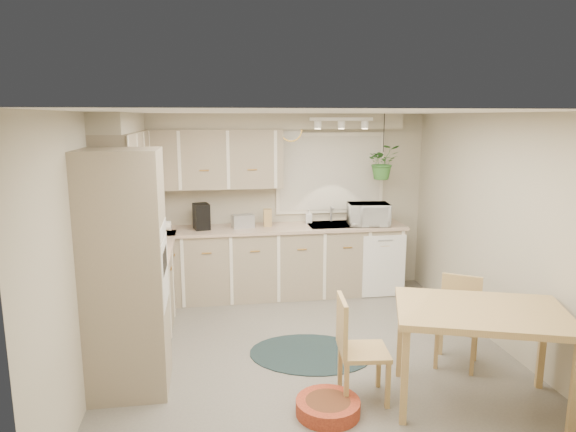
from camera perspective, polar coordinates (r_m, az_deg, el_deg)
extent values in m
plane|color=slate|center=(5.37, 2.37, -15.09)|extent=(4.20, 4.20, 0.00)
plane|color=white|center=(4.82, 2.60, 11.47)|extent=(4.20, 4.20, 0.00)
cube|color=#B0A791|center=(6.99, -0.94, 1.43)|extent=(4.00, 0.04, 2.40)
cube|color=#B0A791|center=(3.03, 10.57, -11.69)|extent=(4.00, 0.04, 2.40)
cube|color=#B0A791|center=(4.97, -20.77, -3.21)|extent=(0.04, 4.20, 2.40)
cube|color=#B0A791|center=(5.70, 22.61, -1.61)|extent=(0.04, 4.20, 2.40)
cube|color=gray|center=(5.96, -15.75, -8.12)|extent=(0.60, 1.85, 0.90)
cube|color=gray|center=(6.84, -2.23, -5.23)|extent=(3.60, 0.60, 0.90)
cube|color=beige|center=(5.83, -15.89, -3.74)|extent=(0.64, 1.89, 0.04)
cube|color=beige|center=(6.72, -2.25, -1.40)|extent=(3.64, 0.64, 0.04)
cube|color=gray|center=(4.60, -17.59, -6.08)|extent=(0.65, 0.65, 2.10)
cube|color=white|center=(4.56, -13.59, -6.01)|extent=(0.02, 0.56, 0.58)
cube|color=gray|center=(5.81, -17.54, 5.21)|extent=(0.35, 2.00, 0.75)
cube|color=gray|center=(6.67, -9.33, 6.24)|extent=(2.00, 0.35, 0.75)
cube|color=#B0A791|center=(5.79, -18.06, 9.87)|extent=(0.30, 2.00, 0.20)
cube|color=#B0A791|center=(6.72, -2.50, 10.46)|extent=(3.60, 0.30, 0.20)
cube|color=white|center=(5.27, -16.52, -5.05)|extent=(0.52, 0.58, 0.02)
cube|color=white|center=(5.17, -17.01, -0.19)|extent=(0.40, 0.60, 0.14)
cube|color=silver|center=(7.04, 4.76, 4.75)|extent=(1.40, 0.02, 1.00)
cube|color=silver|center=(7.05, 4.74, 4.76)|extent=(1.50, 0.02, 1.10)
cube|color=#AAACB2|center=(6.89, 5.20, -1.29)|extent=(0.70, 0.48, 0.10)
cube|color=white|center=(6.89, 10.63, -5.51)|extent=(0.58, 0.02, 0.83)
cube|color=white|center=(6.49, 5.96, 10.66)|extent=(0.80, 0.04, 0.04)
cylinder|color=#E8B651|center=(6.89, 0.32, 9.49)|extent=(0.30, 0.03, 0.30)
cube|color=tan|center=(4.63, 20.36, -14.52)|extent=(1.55, 1.27, 0.84)
cube|color=tan|center=(4.49, 8.43, -14.37)|extent=(0.46, 0.46, 0.89)
cube|color=tan|center=(5.25, 18.34, -11.22)|extent=(0.55, 0.55, 0.85)
ellipsoid|color=black|center=(5.37, 2.51, -15.03)|extent=(1.43, 1.21, 0.01)
cylinder|color=#BE4726|center=(4.42, 4.46, -20.41)|extent=(0.64, 0.64, 0.12)
imported|color=white|center=(6.87, 8.92, 0.46)|extent=(0.56, 0.35, 0.36)
imported|color=white|center=(6.95, 2.32, -0.45)|extent=(0.11, 0.20, 0.09)
imported|color=#346F2C|center=(6.84, 10.48, 5.50)|extent=(0.43, 0.47, 0.35)
cube|color=black|center=(6.64, -9.60, -0.05)|extent=(0.23, 0.26, 0.33)
cube|color=#AAACB2|center=(6.69, -5.04, -0.57)|extent=(0.31, 0.21, 0.17)
cube|color=tan|center=(6.75, -2.27, -0.18)|extent=(0.11, 0.11, 0.23)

